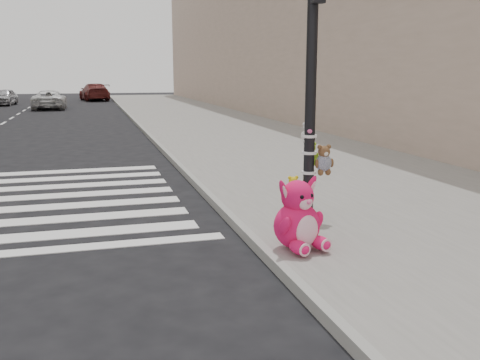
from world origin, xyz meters
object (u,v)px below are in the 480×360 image
object	(u,v)px
red_teddy	(304,204)
car_white_near	(49,100)
pink_bunny	(298,220)
signal_pole	(312,113)

from	to	relation	value
red_teddy	car_white_near	distance (m)	30.16
red_teddy	pink_bunny	bearing A→B (deg)	-128.97
pink_bunny	red_teddy	world-z (taller)	pink_bunny
signal_pole	car_white_near	bearing A→B (deg)	100.57
pink_bunny	car_white_near	size ratio (longest dim) A/B	0.22
signal_pole	pink_bunny	world-z (taller)	signal_pole
signal_pole	red_teddy	size ratio (longest dim) A/B	20.58
car_white_near	signal_pole	bearing A→B (deg)	100.25
red_teddy	car_white_near	bearing A→B (deg)	86.91
pink_bunny	car_white_near	bearing A→B (deg)	82.32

